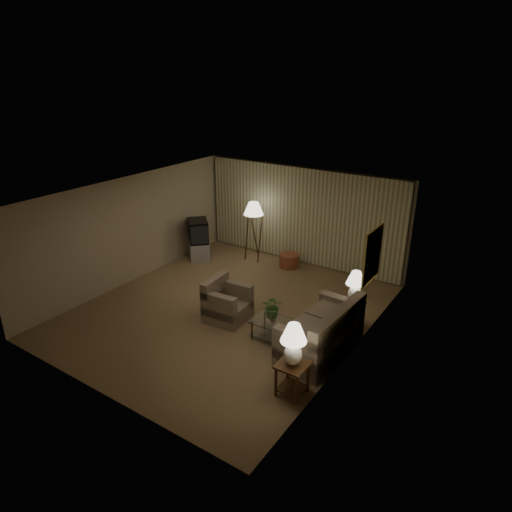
{
  "coord_description": "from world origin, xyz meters",
  "views": [
    {
      "loc": [
        5.61,
        -7.26,
        5.14
      ],
      "look_at": [
        0.38,
        0.6,
        1.21
      ],
      "focal_mm": 32.0,
      "sensor_mm": 36.0,
      "label": 1
    }
  ],
  "objects_px": {
    "armchair": "(228,304)",
    "table_lamp_near": "(294,341)",
    "tv_cabinet": "(199,249)",
    "floor_lamp": "(254,230)",
    "side_table_far": "(353,310)",
    "table_lamp_far": "(355,284)",
    "sofa": "(320,334)",
    "crt_tv": "(198,231)",
    "vase": "(273,318)",
    "side_table_near": "(292,374)",
    "ottoman": "(289,261)",
    "coffee_table": "(279,329)"
  },
  "relations": [
    {
      "from": "sofa",
      "to": "crt_tv",
      "type": "bearing_deg",
      "value": -111.58
    },
    {
      "from": "ottoman",
      "to": "vase",
      "type": "distance_m",
      "value": 3.71
    },
    {
      "from": "table_lamp_far",
      "to": "tv_cabinet",
      "type": "height_order",
      "value": "table_lamp_far"
    },
    {
      "from": "side_table_near",
      "to": "table_lamp_far",
      "type": "distance_m",
      "value": 2.67
    },
    {
      "from": "floor_lamp",
      "to": "tv_cabinet",
      "type": "bearing_deg",
      "value": -152.28
    },
    {
      "from": "tv_cabinet",
      "to": "crt_tv",
      "type": "relative_size",
      "value": 1.12
    },
    {
      "from": "armchair",
      "to": "table_lamp_far",
      "type": "distance_m",
      "value": 2.76
    },
    {
      "from": "tv_cabinet",
      "to": "floor_lamp",
      "type": "distance_m",
      "value": 1.72
    },
    {
      "from": "armchair",
      "to": "crt_tv",
      "type": "distance_m",
      "value": 3.69
    },
    {
      "from": "sofa",
      "to": "vase",
      "type": "distance_m",
      "value": 1.01
    },
    {
      "from": "sofa",
      "to": "tv_cabinet",
      "type": "height_order",
      "value": "sofa"
    },
    {
      "from": "side_table_far",
      "to": "table_lamp_near",
      "type": "distance_m",
      "value": 2.68
    },
    {
      "from": "armchair",
      "to": "coffee_table",
      "type": "xyz_separation_m",
      "value": [
        1.39,
        -0.14,
        -0.09
      ]
    },
    {
      "from": "side_table_far",
      "to": "crt_tv",
      "type": "height_order",
      "value": "crt_tv"
    },
    {
      "from": "tv_cabinet",
      "to": "ottoman",
      "type": "bearing_deg",
      "value": 63.57
    },
    {
      "from": "floor_lamp",
      "to": "side_table_far",
      "type": "bearing_deg",
      "value": -26.46
    },
    {
      "from": "side_table_near",
      "to": "ottoman",
      "type": "bearing_deg",
      "value": 120.31
    },
    {
      "from": "side_table_far",
      "to": "floor_lamp",
      "type": "height_order",
      "value": "floor_lamp"
    },
    {
      "from": "sofa",
      "to": "ottoman",
      "type": "xyz_separation_m",
      "value": [
        -2.54,
        3.26,
        -0.24
      ]
    },
    {
      "from": "coffee_table",
      "to": "tv_cabinet",
      "type": "height_order",
      "value": "tv_cabinet"
    },
    {
      "from": "table_lamp_far",
      "to": "tv_cabinet",
      "type": "xyz_separation_m",
      "value": [
        -5.2,
        1.15,
        -0.76
      ]
    },
    {
      "from": "armchair",
      "to": "table_lamp_near",
      "type": "xyz_separation_m",
      "value": [
        2.4,
        -1.39,
        0.68
      ]
    },
    {
      "from": "side_table_far",
      "to": "table_lamp_far",
      "type": "relative_size",
      "value": 0.87
    },
    {
      "from": "armchair",
      "to": "crt_tv",
      "type": "relative_size",
      "value": 1.12
    },
    {
      "from": "ottoman",
      "to": "vase",
      "type": "height_order",
      "value": "vase"
    },
    {
      "from": "armchair",
      "to": "vase",
      "type": "relative_size",
      "value": 6.75
    },
    {
      "from": "armchair",
      "to": "coffee_table",
      "type": "bearing_deg",
      "value": -100.4
    },
    {
      "from": "coffee_table",
      "to": "floor_lamp",
      "type": "xyz_separation_m",
      "value": [
        -2.79,
        3.24,
        0.61
      ]
    },
    {
      "from": "side_table_far",
      "to": "table_lamp_far",
      "type": "xyz_separation_m",
      "value": [
        -0.0,
        0.0,
        0.62
      ]
    },
    {
      "from": "side_table_far",
      "to": "vase",
      "type": "relative_size",
      "value": 4.04
    },
    {
      "from": "table_lamp_far",
      "to": "crt_tv",
      "type": "relative_size",
      "value": 0.77
    },
    {
      "from": "coffee_table",
      "to": "table_lamp_far",
      "type": "bearing_deg",
      "value": 53.36
    },
    {
      "from": "table_lamp_far",
      "to": "armchair",
      "type": "bearing_deg",
      "value": -153.29
    },
    {
      "from": "coffee_table",
      "to": "ottoman",
      "type": "xyz_separation_m",
      "value": [
        -1.69,
        3.36,
        -0.1
      ]
    },
    {
      "from": "tv_cabinet",
      "to": "floor_lamp",
      "type": "xyz_separation_m",
      "value": [
        1.41,
        0.74,
        0.64
      ]
    },
    {
      "from": "crt_tv",
      "to": "ottoman",
      "type": "bearing_deg",
      "value": 63.57
    },
    {
      "from": "sofa",
      "to": "tv_cabinet",
      "type": "bearing_deg",
      "value": -111.58
    },
    {
      "from": "table_lamp_near",
      "to": "table_lamp_far",
      "type": "xyz_separation_m",
      "value": [
        0.0,
        2.6,
        -0.04
      ]
    },
    {
      "from": "side_table_far",
      "to": "tv_cabinet",
      "type": "relative_size",
      "value": 0.6
    },
    {
      "from": "armchair",
      "to": "side_table_near",
      "type": "xyz_separation_m",
      "value": [
        2.4,
        -1.39,
        0.04
      ]
    },
    {
      "from": "armchair",
      "to": "side_table_far",
      "type": "bearing_deg",
      "value": -67.8
    },
    {
      "from": "side_table_far",
      "to": "floor_lamp",
      "type": "relative_size",
      "value": 0.35
    },
    {
      "from": "sofa",
      "to": "vase",
      "type": "height_order",
      "value": "sofa"
    },
    {
      "from": "side_table_near",
      "to": "table_lamp_near",
      "type": "height_order",
      "value": "table_lamp_near"
    },
    {
      "from": "sofa",
      "to": "side_table_far",
      "type": "height_order",
      "value": "sofa"
    },
    {
      "from": "coffee_table",
      "to": "crt_tv",
      "type": "relative_size",
      "value": 1.27
    },
    {
      "from": "crt_tv",
      "to": "side_table_near",
      "type": "bearing_deg",
      "value": 8.85
    },
    {
      "from": "table_lamp_far",
      "to": "vase",
      "type": "relative_size",
      "value": 4.65
    },
    {
      "from": "vase",
      "to": "crt_tv",
      "type": "bearing_deg",
      "value": 148.33
    },
    {
      "from": "armchair",
      "to": "crt_tv",
      "type": "xyz_separation_m",
      "value": [
        -2.8,
        2.35,
        0.45
      ]
    }
  ]
}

